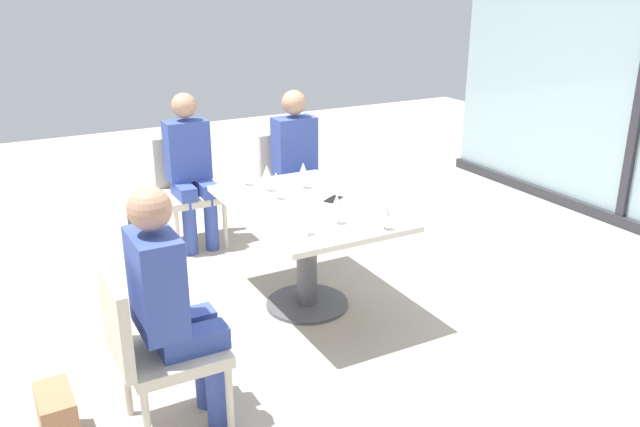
{
  "coord_description": "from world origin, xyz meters",
  "views": [
    {
      "loc": [
        3.55,
        -1.83,
        2.13
      ],
      "look_at": [
        0.0,
        0.1,
        0.65
      ],
      "focal_mm": 36.75,
      "sensor_mm": 36.0,
      "label": 1
    }
  ],
  "objects_px": {
    "chair_front_right": "(152,343)",
    "handbag_1": "(58,418)",
    "wine_glass_5": "(385,208)",
    "coffee_cup": "(303,227)",
    "chair_far_left": "(292,180)",
    "dining_table_main": "(307,230)",
    "wine_glass_3": "(338,203)",
    "person_far_left": "(298,160)",
    "wine_glass_0": "(267,173)",
    "cell_phone_on_table": "(333,199)",
    "person_side_end": "(190,164)",
    "handbag_0": "(142,231)",
    "wine_glass_2": "(276,180)",
    "wine_glass_4": "(303,170)",
    "wine_glass_1": "(245,167)",
    "person_front_right": "(171,299)",
    "chair_side_end": "(188,184)"
  },
  "relations": [
    {
      "from": "person_front_right",
      "to": "chair_front_right",
      "type": "bearing_deg",
      "value": -90.0
    },
    {
      "from": "chair_far_left",
      "to": "wine_glass_5",
      "type": "xyz_separation_m",
      "value": [
        1.82,
        -0.3,
        0.37
      ]
    },
    {
      "from": "person_side_end",
      "to": "cell_phone_on_table",
      "type": "bearing_deg",
      "value": 20.63
    },
    {
      "from": "person_far_left",
      "to": "wine_glass_1",
      "type": "xyz_separation_m",
      "value": [
        0.53,
        -0.68,
        0.16
      ]
    },
    {
      "from": "dining_table_main",
      "to": "person_far_left",
      "type": "height_order",
      "value": "person_far_left"
    },
    {
      "from": "person_side_end",
      "to": "handbag_0",
      "type": "height_order",
      "value": "person_side_end"
    },
    {
      "from": "wine_glass_1",
      "to": "wine_glass_3",
      "type": "height_order",
      "value": "same"
    },
    {
      "from": "wine_glass_3",
      "to": "handbag_1",
      "type": "distance_m",
      "value": 1.86
    },
    {
      "from": "dining_table_main",
      "to": "handbag_0",
      "type": "distance_m",
      "value": 1.77
    },
    {
      "from": "cell_phone_on_table",
      "to": "coffee_cup",
      "type": "bearing_deg",
      "value": -76.69
    },
    {
      "from": "chair_side_end",
      "to": "person_front_right",
      "type": "relative_size",
      "value": 0.69
    },
    {
      "from": "person_far_left",
      "to": "handbag_1",
      "type": "height_order",
      "value": "person_far_left"
    },
    {
      "from": "person_front_right",
      "to": "wine_glass_5",
      "type": "bearing_deg",
      "value": 98.83
    },
    {
      "from": "wine_glass_0",
      "to": "cell_phone_on_table",
      "type": "relative_size",
      "value": 1.28
    },
    {
      "from": "person_front_right",
      "to": "person_far_left",
      "type": "distance_m",
      "value": 2.52
    },
    {
      "from": "wine_glass_3",
      "to": "coffee_cup",
      "type": "height_order",
      "value": "wine_glass_3"
    },
    {
      "from": "person_side_end",
      "to": "wine_glass_5",
      "type": "bearing_deg",
      "value": 14.52
    },
    {
      "from": "wine_glass_2",
      "to": "wine_glass_4",
      "type": "xyz_separation_m",
      "value": [
        -0.13,
        0.27,
        0.0
      ]
    },
    {
      "from": "chair_side_end",
      "to": "person_far_left",
      "type": "height_order",
      "value": "person_far_left"
    },
    {
      "from": "dining_table_main",
      "to": "wine_glass_4",
      "type": "xyz_separation_m",
      "value": [
        -0.32,
        0.14,
        0.31
      ]
    },
    {
      "from": "cell_phone_on_table",
      "to": "wine_glass_5",
      "type": "bearing_deg",
      "value": -32.32
    },
    {
      "from": "handbag_0",
      "to": "person_side_end",
      "type": "bearing_deg",
      "value": 68.28
    },
    {
      "from": "wine_glass_1",
      "to": "wine_glass_5",
      "type": "height_order",
      "value": "same"
    },
    {
      "from": "person_far_left",
      "to": "wine_glass_0",
      "type": "height_order",
      "value": "person_far_left"
    },
    {
      "from": "wine_glass_0",
      "to": "wine_glass_5",
      "type": "xyz_separation_m",
      "value": [
        0.99,
        0.3,
        0.0
      ]
    },
    {
      "from": "dining_table_main",
      "to": "handbag_1",
      "type": "distance_m",
      "value": 1.87
    },
    {
      "from": "chair_far_left",
      "to": "cell_phone_on_table",
      "type": "height_order",
      "value": "chair_far_left"
    },
    {
      "from": "chair_far_left",
      "to": "person_far_left",
      "type": "bearing_deg",
      "value": -0.0
    },
    {
      "from": "chair_front_right",
      "to": "chair_far_left",
      "type": "height_order",
      "value": "same"
    },
    {
      "from": "cell_phone_on_table",
      "to": "wine_glass_3",
      "type": "bearing_deg",
      "value": -58.07
    },
    {
      "from": "chair_far_left",
      "to": "cell_phone_on_table",
      "type": "xyz_separation_m",
      "value": [
        1.21,
        -0.29,
        0.24
      ]
    },
    {
      "from": "dining_table_main",
      "to": "chair_front_right",
      "type": "xyz_separation_m",
      "value": [
        0.82,
        -1.24,
        -0.05
      ]
    },
    {
      "from": "wine_glass_2",
      "to": "handbag_1",
      "type": "distance_m",
      "value": 1.93
    },
    {
      "from": "person_front_right",
      "to": "cell_phone_on_table",
      "type": "xyz_separation_m",
      "value": [
        -0.82,
        1.33,
        0.03
      ]
    },
    {
      "from": "dining_table_main",
      "to": "person_far_left",
      "type": "xyz_separation_m",
      "value": [
        -1.1,
        0.49,
        0.15
      ]
    },
    {
      "from": "wine_glass_5",
      "to": "coffee_cup",
      "type": "bearing_deg",
      "value": -108.77
    },
    {
      "from": "coffee_cup",
      "to": "cell_phone_on_table",
      "type": "distance_m",
      "value": 0.65
    },
    {
      "from": "person_side_end",
      "to": "wine_glass_3",
      "type": "relative_size",
      "value": 6.81
    },
    {
      "from": "dining_table_main",
      "to": "wine_glass_3",
      "type": "bearing_deg",
      "value": 0.65
    },
    {
      "from": "wine_glass_3",
      "to": "handbag_1",
      "type": "bearing_deg",
      "value": -80.52
    },
    {
      "from": "person_side_end",
      "to": "handbag_1",
      "type": "height_order",
      "value": "person_side_end"
    },
    {
      "from": "person_side_end",
      "to": "handbag_0",
      "type": "distance_m",
      "value": 0.71
    },
    {
      "from": "coffee_cup",
      "to": "wine_glass_2",
      "type": "bearing_deg",
      "value": 168.42
    },
    {
      "from": "person_far_left",
      "to": "wine_glass_3",
      "type": "bearing_deg",
      "value": -18.01
    },
    {
      "from": "wine_glass_0",
      "to": "handbag_0",
      "type": "distance_m",
      "value": 1.52
    },
    {
      "from": "chair_far_left",
      "to": "cell_phone_on_table",
      "type": "distance_m",
      "value": 1.27
    },
    {
      "from": "dining_table_main",
      "to": "handbag_1",
      "type": "relative_size",
      "value": 4.54
    },
    {
      "from": "person_front_right",
      "to": "coffee_cup",
      "type": "relative_size",
      "value": 14.0
    },
    {
      "from": "chair_front_right",
      "to": "handbag_1",
      "type": "bearing_deg",
      "value": -107.37
    },
    {
      "from": "person_far_left",
      "to": "chair_side_end",
      "type": "bearing_deg",
      "value": -116.39
    }
  ]
}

